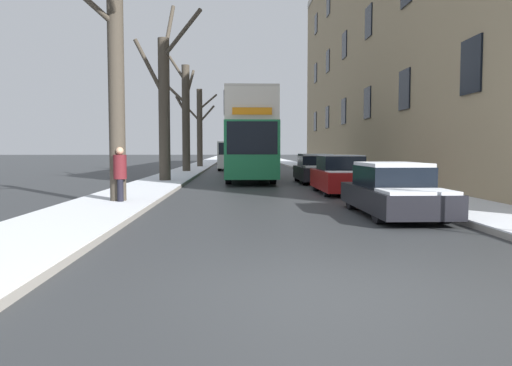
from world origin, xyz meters
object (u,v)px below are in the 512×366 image
(bare_tree_left_1, at_px, (165,100))
(parked_car_1, at_px, (341,176))
(bare_tree_left_0, at_px, (116,78))
(parked_car_0, at_px, (393,191))
(parked_car_2, at_px, (315,169))
(pedestrian_left_sidewalk, at_px, (120,174))
(oncoming_van, at_px, (230,155))
(bare_tree_left_3, at_px, (200,127))
(bare_tree_left_2, at_px, (185,114))
(double_decker_bus, at_px, (249,133))

(bare_tree_left_1, bearing_deg, parked_car_1, -38.74)
(bare_tree_left_0, xyz_separation_m, parked_car_0, (7.58, -2.43, -3.19))
(parked_car_2, bearing_deg, pedestrian_left_sidewalk, -125.74)
(bare_tree_left_0, distance_m, oncoming_van, 26.63)
(oncoming_van, xyz_separation_m, pedestrian_left_sidewalk, (-2.89, -26.45, -0.29))
(parked_car_0, bearing_deg, parked_car_1, 90.00)
(oncoming_van, bearing_deg, parked_car_0, -80.95)
(bare_tree_left_1, bearing_deg, bare_tree_left_3, 89.41)
(bare_tree_left_1, relative_size, bare_tree_left_3, 1.28)
(bare_tree_left_2, bearing_deg, bare_tree_left_1, -89.33)
(bare_tree_left_1, relative_size, parked_car_1, 2.18)
(bare_tree_left_0, distance_m, bare_tree_left_3, 31.18)
(bare_tree_left_1, height_order, parked_car_1, bare_tree_left_1)
(bare_tree_left_0, bearing_deg, pedestrian_left_sidewalk, -46.58)
(oncoming_van, bearing_deg, double_decker_bus, -84.69)
(pedestrian_left_sidewalk, bearing_deg, double_decker_bus, -29.45)
(bare_tree_left_3, xyz_separation_m, pedestrian_left_sidewalk, (-0.09, -31.30, -2.83))
(parked_car_1, height_order, pedestrian_left_sidewalk, pedestrian_left_sidewalk)
(parked_car_1, height_order, parked_car_2, parked_car_1)
(oncoming_van, bearing_deg, bare_tree_left_1, -100.52)
(bare_tree_left_3, distance_m, oncoming_van, 6.14)
(bare_tree_left_2, xyz_separation_m, oncoming_van, (3.14, 5.12, -2.98))
(double_decker_bus, bearing_deg, bare_tree_left_0, -108.38)
(double_decker_bus, bearing_deg, oncoming_van, 95.31)
(parked_car_0, bearing_deg, bare_tree_left_2, 108.07)
(oncoming_van, bearing_deg, bare_tree_left_2, -121.49)
(bare_tree_left_2, bearing_deg, oncoming_van, 58.51)
(bare_tree_left_2, xyz_separation_m, double_decker_bus, (4.39, -8.42, -1.63))
(double_decker_bus, distance_m, parked_car_1, 9.55)
(parked_car_0, height_order, pedestrian_left_sidewalk, pedestrian_left_sidewalk)
(double_decker_bus, distance_m, parked_car_2, 4.61)
(bare_tree_left_3, distance_m, pedestrian_left_sidewalk, 31.43)
(parked_car_0, distance_m, parked_car_1, 6.49)
(bare_tree_left_0, distance_m, pedestrian_left_sidewalk, 2.85)
(bare_tree_left_3, height_order, parked_car_1, bare_tree_left_3)
(bare_tree_left_3, bearing_deg, double_decker_bus, -77.57)
(bare_tree_left_2, xyz_separation_m, bare_tree_left_3, (0.35, 9.96, -0.43))
(pedestrian_left_sidewalk, bearing_deg, bare_tree_left_0, 31.76)
(oncoming_van, distance_m, pedestrian_left_sidewalk, 26.61)
(bare_tree_left_0, height_order, bare_tree_left_3, bare_tree_left_0)
(bare_tree_left_3, bearing_deg, bare_tree_left_1, -90.59)
(double_decker_bus, relative_size, parked_car_1, 2.65)
(bare_tree_left_2, xyz_separation_m, parked_car_0, (7.72, -23.65, -3.61))
(double_decker_bus, bearing_deg, bare_tree_left_2, 117.57)
(bare_tree_left_3, height_order, double_decker_bus, bare_tree_left_3)
(bare_tree_left_1, bearing_deg, bare_tree_left_2, 90.67)
(bare_tree_left_1, xyz_separation_m, parked_car_1, (7.59, -6.09, -3.45))
(parked_car_1, bearing_deg, oncoming_van, 101.62)
(bare_tree_left_2, relative_size, parked_car_1, 2.07)
(parked_car_0, xyz_separation_m, pedestrian_left_sidewalk, (-7.47, 2.31, 0.34))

